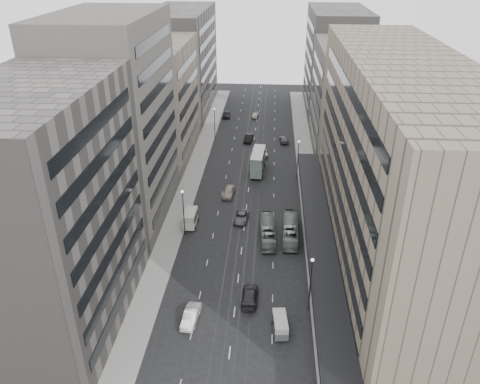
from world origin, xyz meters
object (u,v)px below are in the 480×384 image
(bus_near, at_px, (268,231))
(double_decker, at_px, (258,161))
(bus_far, at_px, (290,230))
(sedan_2, at_px, (241,217))
(sedan_1, at_px, (191,316))
(panel_van, at_px, (190,218))
(vw_microbus, at_px, (280,324))

(bus_near, xyz_separation_m, double_decker, (-2.51, 25.34, 1.19))
(bus_far, distance_m, double_decker, 25.56)
(bus_near, relative_size, double_decker, 1.11)
(sedan_2, bearing_deg, sedan_1, -94.54)
(bus_near, distance_m, double_decker, 25.49)
(bus_near, relative_size, panel_van, 2.19)
(vw_microbus, relative_size, panel_van, 0.92)
(double_decker, distance_m, sedan_2, 20.21)
(bus_near, distance_m, vw_microbus, 21.10)
(bus_far, relative_size, double_decker, 1.15)
(double_decker, relative_size, sedan_1, 1.83)
(bus_far, xyz_separation_m, sedan_1, (-13.16, -20.53, -0.61))
(double_decker, distance_m, panel_van, 24.82)
(panel_van, bearing_deg, vw_microbus, -57.03)
(double_decker, bearing_deg, sedan_2, -92.30)
(vw_microbus, bearing_deg, bus_far, 79.37)
(panel_van, height_order, sedan_2, panel_van)
(bus_near, height_order, sedan_1, bus_near)
(vw_microbus, xyz_separation_m, panel_van, (-15.14, 23.99, 0.35))
(bus_far, bearing_deg, double_decker, -74.01)
(bus_far, height_order, sedan_2, bus_far)
(double_decker, height_order, vw_microbus, double_decker)
(vw_microbus, relative_size, sedan_2, 0.83)
(sedan_1, height_order, sedan_2, sedan_1)
(bus_near, bearing_deg, bus_far, -174.47)
(double_decker, bearing_deg, bus_near, -80.48)
(bus_near, height_order, bus_far, bus_far)
(bus_near, xyz_separation_m, panel_van, (-13.23, 2.98, 0.18))
(bus_far, height_order, double_decker, double_decker)
(vw_microbus, bearing_deg, double_decker, 89.62)
(bus_near, relative_size, bus_far, 0.96)
(bus_far, xyz_separation_m, vw_microbus, (-1.82, -21.59, -0.22))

